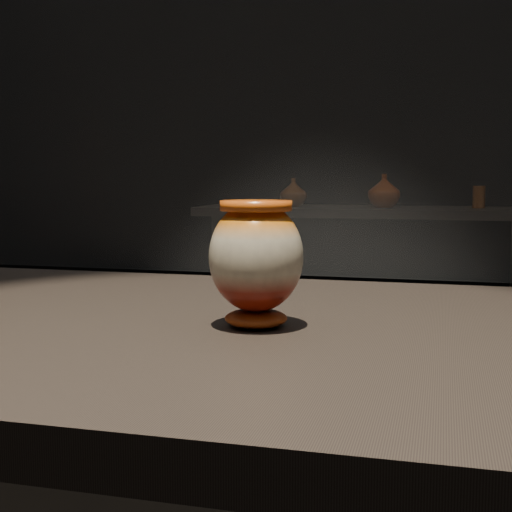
# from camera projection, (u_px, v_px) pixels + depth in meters

# --- Properties ---
(main_vase) EXTENTS (0.15, 0.15, 0.16)m
(main_vase) POSITION_uv_depth(u_px,v_px,m) (256.00, 258.00, 0.88)
(main_vase) COLOR maroon
(main_vase) RESTS_ON display_plinth
(back_shelf) EXTENTS (2.00, 0.60, 0.90)m
(back_shelf) POSITION_uv_depth(u_px,v_px,m) (369.00, 252.00, 4.19)
(back_shelf) COLOR black
(back_shelf) RESTS_ON ground
(back_vase_left) EXTENTS (0.23, 0.23, 0.17)m
(back_vase_left) POSITION_uv_depth(u_px,v_px,m) (293.00, 193.00, 4.21)
(back_vase_left) COLOR #9D4F16
(back_vase_left) RESTS_ON back_shelf
(back_vase_mid) EXTENTS (0.26, 0.26, 0.19)m
(back_vase_mid) POSITION_uv_depth(u_px,v_px,m) (384.00, 191.00, 4.10)
(back_vase_mid) COLOR maroon
(back_vase_mid) RESTS_ON back_shelf
(back_vase_right) EXTENTS (0.07, 0.07, 0.13)m
(back_vase_right) POSITION_uv_depth(u_px,v_px,m) (479.00, 197.00, 4.03)
(back_vase_right) COLOR #9D4F16
(back_vase_right) RESTS_ON back_shelf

